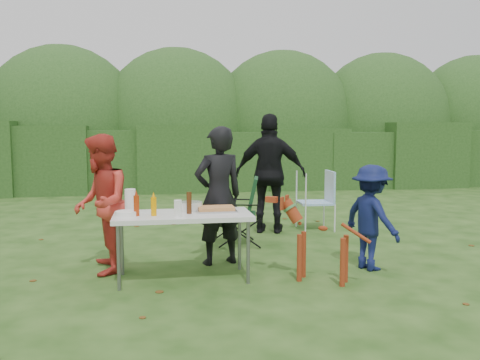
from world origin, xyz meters
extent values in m
plane|color=#1E4211|center=(0.00, 0.00, 0.00)|extent=(80.00, 80.00, 0.00)
cube|color=#23471C|center=(0.00, 8.00, 0.85)|extent=(22.00, 1.40, 1.70)
ellipsoid|color=#3D6628|center=(0.00, 9.60, 1.60)|extent=(20.00, 2.60, 3.20)
cube|color=silver|center=(-0.37, 0.05, 0.71)|extent=(1.50, 0.70, 0.05)
cylinder|color=slate|center=(-1.05, -0.23, 0.34)|extent=(0.04, 0.04, 0.69)
cylinder|color=slate|center=(0.31, -0.23, 0.34)|extent=(0.04, 0.04, 0.69)
cylinder|color=slate|center=(-1.05, 0.33, 0.34)|extent=(0.04, 0.04, 0.69)
cylinder|color=slate|center=(0.31, 0.33, 0.34)|extent=(0.04, 0.04, 0.69)
imported|color=black|center=(0.10, 0.64, 0.85)|extent=(0.70, 0.55, 1.70)
imported|color=red|center=(-1.29, 0.48, 0.81)|extent=(0.67, 0.83, 1.61)
imported|color=black|center=(1.14, 2.35, 0.95)|extent=(1.20, 0.79, 1.90)
imported|color=#0E1644|center=(1.85, 0.09, 0.62)|extent=(0.72, 0.92, 1.25)
cube|color=#B7B7BA|center=(0.00, 0.13, 0.75)|extent=(0.45, 0.30, 0.02)
cube|color=#C9864A|center=(0.00, 0.13, 0.78)|extent=(0.40, 0.26, 0.04)
cylinder|color=#ED9700|center=(-0.69, -0.03, 0.84)|extent=(0.06, 0.06, 0.20)
cylinder|color=#9D2D0B|center=(-0.87, -0.01, 0.85)|extent=(0.06, 0.06, 0.22)
cylinder|color=#47230F|center=(-0.30, 0.03, 0.86)|extent=(0.06, 0.06, 0.24)
cylinder|color=white|center=(-0.94, 0.24, 0.87)|extent=(0.12, 0.12, 0.26)
cylinder|color=white|center=(-0.43, -0.15, 0.83)|extent=(0.08, 0.08, 0.18)
cylinder|color=silver|center=(-0.27, 0.24, 0.79)|extent=(0.26, 0.26, 0.10)
cylinder|color=white|center=(-0.97, 0.02, 0.77)|extent=(0.24, 0.24, 0.05)
camera|label=1|loc=(-0.67, -5.48, 1.69)|focal=38.00mm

